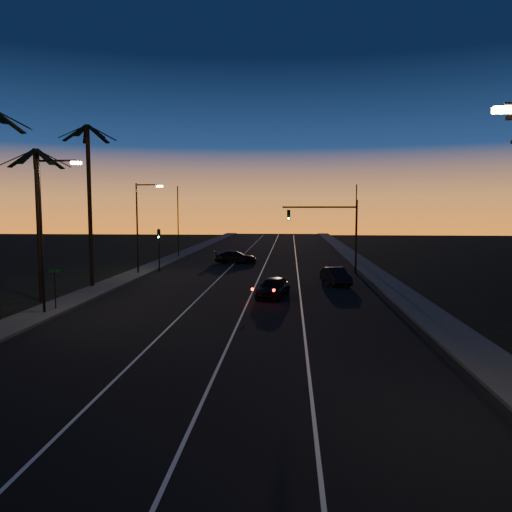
# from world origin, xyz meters

# --- Properties ---
(road) EXTENTS (20.00, 170.00, 0.01)m
(road) POSITION_xyz_m (0.00, 30.00, 0.01)
(road) COLOR black
(road) RESTS_ON ground
(sidewalk_left) EXTENTS (2.40, 170.00, 0.16)m
(sidewalk_left) POSITION_xyz_m (-11.20, 30.00, 0.08)
(sidewalk_left) COLOR #3C3C3A
(sidewalk_left) RESTS_ON ground
(sidewalk_right) EXTENTS (2.40, 170.00, 0.16)m
(sidewalk_right) POSITION_xyz_m (11.20, 30.00, 0.08)
(sidewalk_right) COLOR #3C3C3A
(sidewalk_right) RESTS_ON ground
(lane_stripe_left) EXTENTS (0.12, 160.00, 0.01)m
(lane_stripe_left) POSITION_xyz_m (-3.00, 30.00, 0.02)
(lane_stripe_left) COLOR silver
(lane_stripe_left) RESTS_ON road
(lane_stripe_mid) EXTENTS (0.12, 160.00, 0.01)m
(lane_stripe_mid) POSITION_xyz_m (0.50, 30.00, 0.02)
(lane_stripe_mid) COLOR silver
(lane_stripe_mid) RESTS_ON road
(lane_stripe_right) EXTENTS (0.12, 160.00, 0.01)m
(lane_stripe_right) POSITION_xyz_m (4.00, 30.00, 0.02)
(lane_stripe_right) COLOR silver
(lane_stripe_right) RESTS_ON road
(palm_mid) EXTENTS (4.25, 4.16, 10.03)m
(palm_mid) POSITION_xyz_m (-13.20, 24.00, 6.25)
(palm_mid) COLOR black
(palm_mid) RESTS_ON ground
(palm_far) EXTENTS (4.25, 4.16, 12.53)m
(palm_far) POSITION_xyz_m (-12.20, 30.00, 7.61)
(palm_far) COLOR black
(palm_far) RESTS_ON ground
(streetlight_left_near) EXTENTS (2.55, 0.26, 9.00)m
(streetlight_left_near) POSITION_xyz_m (-10.70, 20.00, 5.32)
(streetlight_left_near) COLOR black
(streetlight_left_near) RESTS_ON ground
(streetlight_left_far) EXTENTS (2.55, 0.26, 8.50)m
(streetlight_left_far) POSITION_xyz_m (-10.69, 38.00, 5.06)
(streetlight_left_far) COLOR black
(streetlight_left_far) RESTS_ON ground
(street_sign) EXTENTS (0.70, 0.06, 2.60)m
(street_sign) POSITION_xyz_m (-10.80, 21.00, 1.66)
(street_sign) COLOR black
(street_sign) RESTS_ON ground
(signal_mast) EXTENTS (7.10, 0.41, 7.00)m
(signal_mast) POSITION_xyz_m (7.14, 39.99, 4.78)
(signal_mast) COLOR black
(signal_mast) RESTS_ON ground
(signal_post) EXTENTS (0.28, 0.37, 4.20)m
(signal_post) POSITION_xyz_m (-9.50, 39.98, 2.89)
(signal_post) COLOR black
(signal_post) RESTS_ON ground
(far_pole_left) EXTENTS (0.14, 0.14, 9.00)m
(far_pole_left) POSITION_xyz_m (-11.00, 55.00, 4.50)
(far_pole_left) COLOR black
(far_pole_left) RESTS_ON ground
(far_pole_right) EXTENTS (0.14, 0.14, 9.00)m
(far_pole_right) POSITION_xyz_m (11.00, 52.00, 4.50)
(far_pole_right) COLOR black
(far_pole_right) RESTS_ON ground
(lead_car) EXTENTS (2.67, 4.94, 1.44)m
(lead_car) POSITION_xyz_m (2.11, 26.46, 0.73)
(lead_car) COLOR black
(lead_car) RESTS_ON road
(right_car) EXTENTS (2.39, 4.42, 1.38)m
(right_car) POSITION_xyz_m (6.95, 32.74, 0.70)
(right_car) COLOR black
(right_car) RESTS_ON road
(cross_car) EXTENTS (5.14, 2.97, 1.40)m
(cross_car) POSITION_xyz_m (-2.92, 48.00, 0.71)
(cross_car) COLOR black
(cross_car) RESTS_ON road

